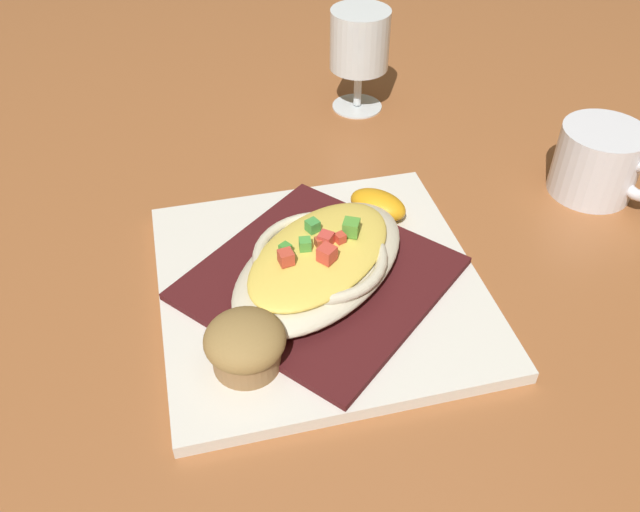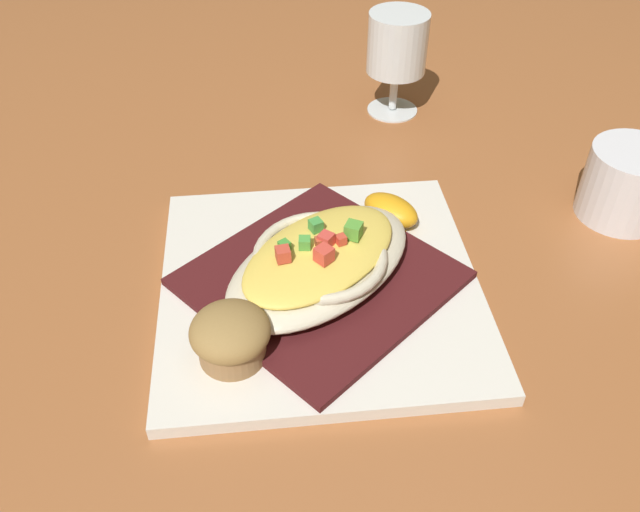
% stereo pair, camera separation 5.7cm
% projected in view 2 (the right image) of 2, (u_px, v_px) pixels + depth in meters
% --- Properties ---
extents(ground_plane, '(2.60, 2.60, 0.00)m').
position_uv_depth(ground_plane, '(320.00, 291.00, 0.60)').
color(ground_plane, '#9E5C32').
extents(square_plate, '(0.30, 0.30, 0.01)m').
position_uv_depth(square_plate, '(320.00, 286.00, 0.60)').
color(square_plate, silver).
rests_on(square_plate, ground_plane).
extents(folded_napkin, '(0.28, 0.28, 0.01)m').
position_uv_depth(folded_napkin, '(320.00, 278.00, 0.59)').
color(folded_napkin, '#451517').
rests_on(folded_napkin, square_plate).
extents(gratin_dish, '(0.23, 0.21, 0.05)m').
position_uv_depth(gratin_dish, '(320.00, 260.00, 0.58)').
color(gratin_dish, beige).
rests_on(gratin_dish, folded_napkin).
extents(muffin, '(0.06, 0.06, 0.05)m').
position_uv_depth(muffin, '(231.00, 336.00, 0.52)').
color(muffin, '#996E44').
rests_on(muffin, square_plate).
extents(orange_garnish, '(0.07, 0.07, 0.03)m').
position_uv_depth(orange_garnish, '(391.00, 211.00, 0.65)').
color(orange_garnish, '#51265D').
rests_on(orange_garnish, square_plate).
extents(coffee_mug, '(0.09, 0.11, 0.08)m').
position_uv_depth(coffee_mug, '(627.00, 188.00, 0.67)').
color(coffee_mug, white).
rests_on(coffee_mug, ground_plane).
extents(stemmed_glass, '(0.07, 0.07, 0.13)m').
position_uv_depth(stemmed_glass, '(397.00, 49.00, 0.79)').
color(stemmed_glass, white).
rests_on(stemmed_glass, ground_plane).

